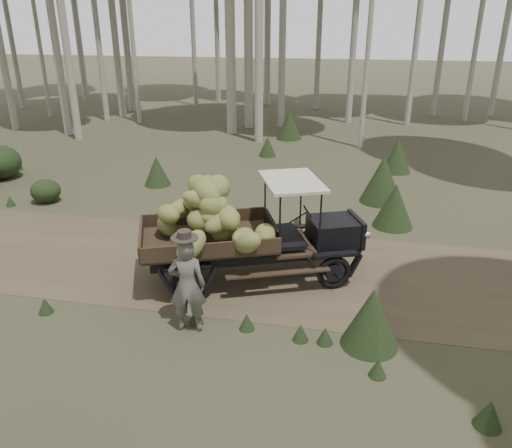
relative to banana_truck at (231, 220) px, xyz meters
name	(u,v)px	position (x,y,z in m)	size (l,w,h in m)	color
ground	(156,259)	(-1.87, 0.62, -1.32)	(120.00, 120.00, 0.00)	#473D2B
dirt_track	(156,259)	(-1.87, 0.62, -1.31)	(70.00, 4.00, 0.01)	brown
banana_truck	(231,220)	(0.00, 0.00, 0.00)	(4.59, 3.09, 2.25)	black
farmer	(187,284)	(-0.30, -1.76, -0.46)	(0.67, 0.51, 1.81)	#56534F
undergrowth	(212,262)	(-0.31, -0.27, -0.79)	(20.10, 24.70, 1.36)	#233319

